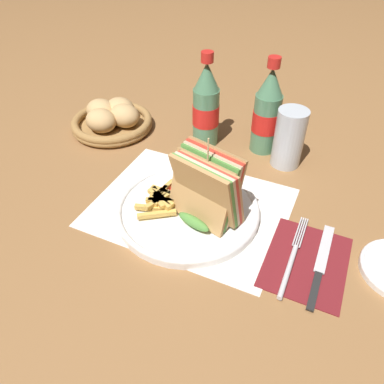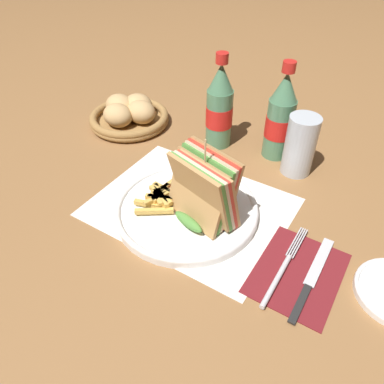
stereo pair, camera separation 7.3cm
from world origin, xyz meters
TOP-DOWN VIEW (x-y plane):
  - ground_plane at (0.00, 0.00)m, footprint 4.00×4.00m
  - placemat at (-0.02, 0.03)m, footprint 0.38×0.29m
  - plate_main at (-0.02, 0.01)m, footprint 0.28×0.28m
  - club_sandwich at (0.02, 0.01)m, footprint 0.15×0.12m
  - fries_pile at (-0.07, -0.00)m, footprint 0.08×0.12m
  - ketchup_blob at (-0.06, 0.05)m, footprint 0.03×0.03m
  - napkin at (0.22, -0.01)m, footprint 0.14×0.17m
  - fork at (0.20, -0.03)m, footprint 0.02×0.20m
  - knife at (0.25, -0.01)m, footprint 0.02×0.20m
  - coke_bottle_near at (-0.09, 0.27)m, footprint 0.06×0.06m
  - coke_bottle_far at (0.05, 0.30)m, footprint 0.06×0.06m
  - glass_near at (0.12, 0.26)m, footprint 0.07×0.07m
  - bread_basket at (-0.34, 0.23)m, footprint 0.21×0.21m

SIDE VIEW (x-z plane):
  - ground_plane at x=0.00m, z-range 0.00..0.00m
  - placemat at x=-0.02m, z-range 0.00..0.00m
  - napkin at x=0.22m, z-range 0.00..0.00m
  - knife at x=0.25m, z-range 0.00..0.01m
  - fork at x=0.20m, z-range 0.00..0.01m
  - plate_main at x=-0.02m, z-range 0.00..0.02m
  - bread_basket at x=-0.34m, z-range -0.01..0.06m
  - ketchup_blob at x=-0.06m, z-range 0.02..0.03m
  - fries_pile at x=-0.07m, z-range 0.02..0.04m
  - glass_near at x=0.12m, z-range -0.01..0.13m
  - club_sandwich at x=0.02m, z-range -0.01..0.16m
  - coke_bottle_near at x=-0.09m, z-range -0.02..0.21m
  - coke_bottle_far at x=0.05m, z-range -0.02..0.21m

